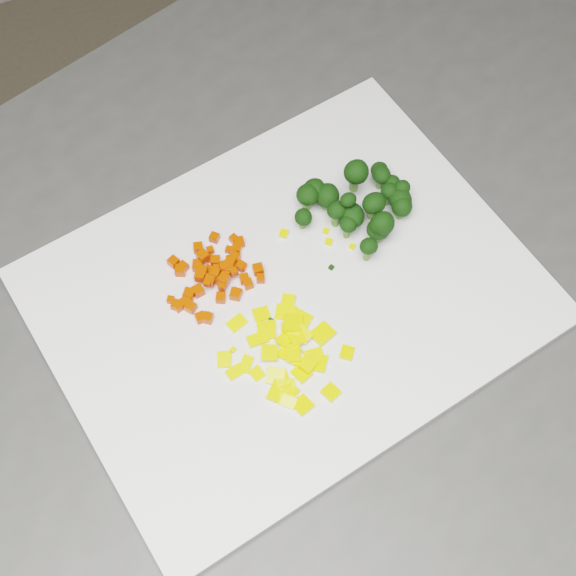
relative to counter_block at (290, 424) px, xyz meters
name	(u,v)px	position (x,y,z in m)	size (l,w,h in m)	color
counter_block	(290,424)	(0.00, 0.00, 0.00)	(1.03, 0.72, 0.90)	#3E3E3C
cutting_board	(288,296)	(-0.01, -0.02, 0.46)	(0.43, 0.34, 0.01)	white
carrot_pile	(213,269)	(-0.07, 0.03, 0.47)	(0.10, 0.10, 0.03)	red
pepper_pile	(286,348)	(-0.03, -0.07, 0.47)	(0.11, 0.11, 0.02)	#FFE90D
broccoli_pile	(359,201)	(0.08, 0.03, 0.49)	(0.12, 0.12, 0.05)	black
carrot_cube_0	(208,269)	(-0.07, 0.03, 0.46)	(0.01, 0.01, 0.01)	red
carrot_cube_1	(216,261)	(-0.06, 0.04, 0.47)	(0.01, 0.01, 0.01)	red
carrot_cube_2	(174,262)	(-0.10, 0.05, 0.47)	(0.01, 0.01, 0.01)	red
carrot_cube_3	(224,279)	(-0.06, 0.01, 0.47)	(0.01, 0.01, 0.01)	red
carrot_cube_4	(234,251)	(-0.04, 0.04, 0.47)	(0.01, 0.01, 0.01)	red
carrot_cube_5	(248,284)	(-0.04, 0.00, 0.47)	(0.01, 0.01, 0.01)	red
carrot_cube_6	(222,290)	(-0.06, 0.01, 0.46)	(0.01, 0.01, 0.01)	red
carrot_cube_7	(230,269)	(-0.05, 0.03, 0.46)	(0.01, 0.01, 0.01)	red
carrot_cube_8	(200,276)	(-0.08, 0.03, 0.47)	(0.01, 0.01, 0.01)	red
carrot_cube_9	(208,318)	(-0.09, -0.01, 0.47)	(0.01, 0.01, 0.01)	red
carrot_cube_10	(214,274)	(-0.07, 0.03, 0.46)	(0.01, 0.01, 0.01)	red
carrot_cube_11	(217,269)	(-0.06, 0.03, 0.46)	(0.01, 0.01, 0.01)	red
carrot_cube_12	(208,283)	(-0.08, 0.02, 0.47)	(0.01, 0.01, 0.01)	red
carrot_cube_13	(221,298)	(-0.07, 0.00, 0.47)	(0.01, 0.01, 0.01)	red
carrot_cube_14	(258,270)	(-0.03, 0.01, 0.47)	(0.01, 0.01, 0.01)	red
carrot_cube_15	(220,279)	(-0.06, 0.02, 0.47)	(0.01, 0.01, 0.01)	red
carrot_cube_16	(230,259)	(-0.05, 0.03, 0.46)	(0.01, 0.01, 0.01)	red
carrot_cube_17	(236,258)	(-0.04, 0.03, 0.47)	(0.01, 0.01, 0.01)	red
carrot_cube_18	(202,272)	(-0.08, 0.03, 0.47)	(0.01, 0.01, 0.01)	red
carrot_cube_19	(183,267)	(-0.09, 0.04, 0.47)	(0.01, 0.01, 0.01)	red
carrot_cube_20	(191,307)	(-0.10, 0.00, 0.47)	(0.01, 0.01, 0.01)	red
carrot_cube_21	(215,273)	(-0.07, 0.02, 0.47)	(0.01, 0.01, 0.01)	red
carrot_cube_22	(234,260)	(-0.04, 0.03, 0.47)	(0.01, 0.01, 0.01)	red
carrot_cube_23	(236,294)	(-0.06, 0.00, 0.47)	(0.01, 0.01, 0.01)	red
carrot_cube_24	(244,279)	(-0.04, 0.01, 0.47)	(0.01, 0.01, 0.01)	red
carrot_cube_25	(198,266)	(-0.08, 0.04, 0.47)	(0.01, 0.01, 0.01)	red
carrot_cube_26	(210,272)	(-0.07, 0.03, 0.46)	(0.01, 0.01, 0.01)	red
carrot_cube_27	(226,274)	(-0.06, 0.02, 0.47)	(0.01, 0.01, 0.01)	red
carrot_cube_28	(214,238)	(-0.05, 0.06, 0.47)	(0.01, 0.01, 0.01)	red
carrot_cube_29	(214,238)	(-0.05, 0.06, 0.47)	(0.01, 0.01, 0.01)	red
carrot_cube_30	(203,256)	(-0.07, 0.04, 0.47)	(0.01, 0.01, 0.01)	red
carrot_cube_31	(187,302)	(-0.10, 0.01, 0.47)	(0.01, 0.01, 0.01)	red
carrot_cube_32	(210,259)	(-0.06, 0.04, 0.46)	(0.01, 0.01, 0.01)	red
carrot_cube_33	(198,291)	(-0.09, 0.01, 0.47)	(0.01, 0.01, 0.01)	red
carrot_cube_34	(206,316)	(-0.09, -0.01, 0.47)	(0.01, 0.01, 0.01)	red
carrot_cube_35	(229,269)	(-0.05, 0.02, 0.47)	(0.01, 0.01, 0.01)	red
carrot_cube_36	(241,266)	(-0.04, 0.02, 0.47)	(0.01, 0.01, 0.01)	red
carrot_cube_37	(171,300)	(-0.11, 0.02, 0.46)	(0.01, 0.01, 0.01)	red
carrot_cube_38	(189,294)	(-0.09, 0.01, 0.47)	(0.01, 0.01, 0.01)	red
carrot_cube_39	(210,250)	(-0.06, 0.05, 0.46)	(0.01, 0.01, 0.01)	red
carrot_cube_40	(261,279)	(-0.03, 0.00, 0.47)	(0.01, 0.01, 0.01)	red
carrot_cube_41	(234,272)	(-0.05, 0.02, 0.47)	(0.01, 0.01, 0.01)	red
carrot_cube_42	(234,239)	(-0.04, 0.05, 0.47)	(0.01, 0.01, 0.01)	red
carrot_cube_43	(230,263)	(-0.05, 0.03, 0.47)	(0.01, 0.01, 0.01)	red
carrot_cube_44	(237,248)	(-0.04, 0.04, 0.47)	(0.01, 0.01, 0.01)	red
carrot_cube_45	(240,242)	(-0.03, 0.05, 0.47)	(0.01, 0.01, 0.01)	red
carrot_cube_46	(225,266)	(-0.05, 0.03, 0.47)	(0.01, 0.01, 0.01)	red
carrot_cube_47	(176,305)	(-0.11, 0.01, 0.47)	(0.01, 0.01, 0.01)	red
carrot_cube_48	(237,294)	(-0.05, 0.00, 0.47)	(0.01, 0.01, 0.01)	red
carrot_cube_49	(198,248)	(-0.07, 0.06, 0.47)	(0.01, 0.01, 0.01)	red
carrot_cube_50	(179,306)	(-0.11, 0.01, 0.47)	(0.01, 0.01, 0.01)	red
carrot_cube_51	(243,267)	(-0.04, 0.02, 0.46)	(0.01, 0.01, 0.01)	red
carrot_cube_52	(201,271)	(-0.08, 0.03, 0.47)	(0.01, 0.01, 0.01)	red
carrot_cube_53	(223,286)	(-0.06, 0.01, 0.47)	(0.01, 0.01, 0.01)	red
carrot_cube_54	(210,280)	(-0.07, 0.02, 0.47)	(0.01, 0.01, 0.01)	red
carrot_cube_55	(227,272)	(-0.05, 0.02, 0.46)	(0.01, 0.01, 0.01)	red
carrot_cube_56	(180,271)	(-0.09, 0.04, 0.47)	(0.01, 0.01, 0.01)	red
carrot_cube_57	(200,318)	(-0.09, -0.01, 0.47)	(0.01, 0.01, 0.01)	red
carrot_cube_58	(229,250)	(-0.04, 0.05, 0.46)	(0.01, 0.01, 0.01)	red
carrot_cube_59	(237,249)	(-0.04, 0.04, 0.47)	(0.01, 0.01, 0.01)	red
pepper_chunk_0	(288,301)	(-0.01, -0.03, 0.46)	(0.01, 0.01, 0.00)	#FFE90D
pepper_chunk_1	(266,330)	(-0.04, -0.05, 0.46)	(0.02, 0.02, 0.00)	#FFE90D
pepper_chunk_2	(246,364)	(-0.07, -0.07, 0.46)	(0.02, 0.01, 0.00)	#FFE90D
pepper_chunk_3	(289,390)	(-0.05, -0.10, 0.46)	(0.01, 0.02, 0.00)	#FFE90D
pepper_chunk_4	(331,392)	(-0.01, -0.12, 0.46)	(0.01, 0.01, 0.00)	#FFE90D
pepper_chunk_5	(286,313)	(-0.02, -0.04, 0.46)	(0.02, 0.02, 0.00)	#FFE90D
pepper_chunk_6	(288,402)	(-0.05, -0.11, 0.46)	(0.01, 0.01, 0.00)	#FFE90D
pepper_chunk_7	(294,353)	(-0.03, -0.08, 0.47)	(0.01, 0.02, 0.00)	#FFE90D
pepper_chunk_8	(237,323)	(-0.06, -0.03, 0.46)	(0.01, 0.02, 0.00)	#FFE90D
pepper_chunk_9	(314,357)	(-0.01, -0.09, 0.46)	(0.02, 0.01, 0.00)	#FFE90D
pepper_chunk_10	(257,373)	(-0.07, -0.08, 0.46)	(0.01, 0.01, 0.00)	#FFE90D
pepper_chunk_11	(301,373)	(-0.03, -0.10, 0.46)	(0.01, 0.02, 0.00)	#FFE90D
pepper_chunk_12	(297,338)	(-0.02, -0.06, 0.47)	(0.01, 0.01, 0.00)	#FFE90D
pepper_chunk_13	(293,324)	(-0.02, -0.05, 0.47)	(0.02, 0.02, 0.00)	#FFE90D
pepper_chunk_14	(322,334)	(0.00, -0.07, 0.46)	(0.02, 0.02, 0.00)	#FFE90D
pepper_chunk_15	(290,331)	(-0.02, -0.05, 0.46)	(0.02, 0.02, 0.00)	#FFE90D
pepper_chunk_16	(308,365)	(-0.02, -0.09, 0.47)	(0.01, 0.01, 0.00)	#FFE90D
pepper_chunk_17	(261,314)	(-0.04, -0.03, 0.46)	(0.01, 0.01, 0.00)	#FFE90D
pepper_chunk_18	(289,345)	(-0.03, -0.07, 0.46)	(0.02, 0.01, 0.00)	#FFE90D
pepper_chunk_19	(258,339)	(-0.05, -0.05, 0.46)	(0.02, 0.01, 0.00)	#FFE90D
pepper_chunk_20	(319,363)	(-0.01, -0.09, 0.46)	(0.02, 0.01, 0.00)	#FFE90D
pepper_chunk_21	(286,389)	(-0.05, -0.10, 0.46)	(0.02, 0.02, 0.00)	#FFE90D
pepper_chunk_22	(276,376)	(-0.05, -0.09, 0.46)	(0.02, 0.02, 0.00)	#FFE90D
pepper_chunk_23	(303,405)	(-0.04, -0.12, 0.46)	(0.02, 0.01, 0.00)	#FFE90D
pepper_chunk_24	(282,394)	(-0.05, -0.11, 0.46)	(0.02, 0.01, 0.00)	#FFE90D
pepper_chunk_25	(224,359)	(-0.09, -0.06, 0.46)	(0.01, 0.01, 0.00)	#FFE90D
pepper_chunk_26	(303,334)	(-0.01, -0.06, 0.47)	(0.01, 0.01, 0.00)	#FFE90D
pepper_chunk_27	(300,362)	(-0.03, -0.08, 0.46)	(0.01, 0.01, 0.00)	#FFE90D
pepper_chunk_28	(284,341)	(-0.03, -0.06, 0.46)	(0.01, 0.01, 0.00)	#FFE90D
pepper_chunk_29	(269,353)	(-0.05, -0.07, 0.47)	(0.01, 0.01, 0.00)	#FFE90D
pepper_chunk_30	(276,391)	(-0.06, -0.10, 0.46)	(0.02, 0.01, 0.00)	#FFE90D
pepper_chunk_31	(282,379)	(-0.05, -0.09, 0.46)	(0.02, 0.01, 0.00)	#FFE90D
pepper_chunk_32	(289,353)	(-0.03, -0.07, 0.46)	(0.02, 0.02, 0.00)	#FFE90D
pepper_chunk_33	(347,353)	(0.02, -0.09, 0.46)	(0.01, 0.01, 0.00)	#FFE90D
pepper_chunk_34	(235,372)	(-0.08, -0.07, 0.46)	(0.01, 0.01, 0.00)	#FFE90D
pepper_chunk_35	(300,321)	(-0.01, -0.05, 0.46)	(0.02, 0.02, 0.00)	#FFE90D
broccoli_floret_0	(326,199)	(0.06, 0.06, 0.48)	(0.03, 0.03, 0.03)	black
broccoli_floret_1	(347,228)	(0.07, 0.02, 0.48)	(0.02, 0.02, 0.03)	black
broccoli_floret_2	(371,210)	(0.10, 0.03, 0.47)	(0.02, 0.02, 0.02)	black
broccoli_floret_3	(351,219)	(0.07, 0.03, 0.48)	(0.03, 0.03, 0.03)	black
broccoli_floret_4	(380,229)	(0.09, 0.00, 0.48)	(0.03, 0.03, 0.04)	black
broccoli_floret_5	(401,192)	(0.13, 0.03, 0.48)	(0.02, 0.02, 0.03)	black
broccoli_floret_6	(401,209)	(0.12, 0.02, 0.47)	(0.03, 0.03, 0.03)	black
broccoli_floret_7	(391,186)	(0.13, 0.05, 0.47)	(0.02, 0.02, 0.02)	black
broccoli_floret_8	(378,173)	(0.12, 0.07, 0.47)	(0.02, 0.02, 0.02)	black
broccoli_floret_9	(307,199)	(0.04, 0.06, 0.48)	(0.03, 0.03, 0.03)	black
broccoli_floret_10	(336,215)	(0.06, 0.03, 0.48)	(0.03, 0.03, 0.03)	black
broccoli_floret_11	(303,220)	(0.03, 0.04, 0.47)	(0.02, 0.02, 0.02)	black
broccoli_floret_12	(388,195)	(0.12, 0.04, 0.48)	(0.02, 0.02, 0.03)	black
broccoli_floret_13	(355,177)	(0.09, 0.06, 0.49)	(0.03, 0.03, 0.04)	black
broccoli_floret_14	(380,179)	(0.12, 0.06, 0.48)	(0.02, 0.02, 0.03)	black
broccoli_floret_15	(377,232)	(0.09, 0.00, 0.48)	(0.03, 0.03, 0.03)	black
broccoli_floret_16	(367,251)	(0.07, -0.01, 0.48)	(0.02, 0.02, 0.03)	black
broccoli_floret_17	(399,202)	(0.12, 0.03, 0.47)	(0.03, 0.03, 0.03)	black
broccoli_floret_18	(347,204)	(0.07, 0.03, 0.49)	(0.02, 0.02, 0.03)	black
broccoli_floret_19	(313,193)	(0.05, 0.07, 0.48)	(0.03, 0.03, 0.03)	black
broccoli_floret_20	(373,206)	(0.09, 0.03, 0.49)	(0.03, 0.03, 0.03)	black
stray_bit_0	(271,322)	(-0.04, -0.04, 0.46)	(0.01, 0.01, 0.00)	black
stray_bit_1	(233,350)	(-0.08, -0.05, 0.46)	(0.00, 0.00, 0.00)	#FFE90D
stray_bit_2	(331,267)	(0.04, -0.01, 0.46)	(0.00, 0.00, 0.00)	black
stray_bit_3	(284,234)	(0.01, 0.04, 0.46)	(0.01, 0.01, 0.01)	#FFE90D
stray_bit_4	(329,242)	(0.05, 0.02, 0.46)	(0.01, 0.01, 0.00)	#FFE90D
stray_bit_5	(297,331)	(-0.02, -0.06, 0.46)	(0.00, 0.00, 0.00)	red
stray_bit_6	(252,342)	(-0.06, -0.05, 0.46)	(0.01, 0.01, 0.00)	#FFE90D
stray_bit_7	(294,325)	(-0.02, -0.05, 0.46)	(0.00, 0.00, 0.00)	red
stray_bit_8	(352,247)	(0.07, 0.00, 0.46)	(0.01, 0.01, 0.00)	#FFE90D
stray_bit_9	(300,329)	(-0.01, -0.06, 0.46)	(0.01, 0.01, 0.00)	black
stray_bit_10	(326,231)	(0.05, 0.03, 0.46)	(0.01, 0.01, 0.00)	#FFE90D
stray_bit_11	(305,335)	(-0.01, -0.06, 0.46)	(0.01, 0.01, 0.00)	red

